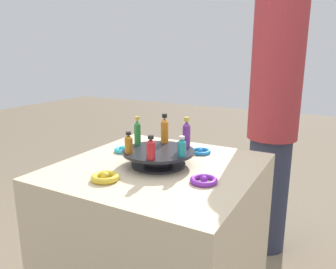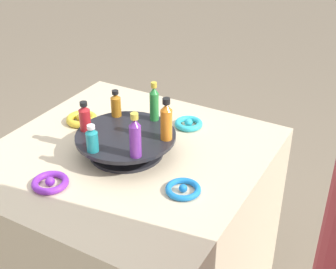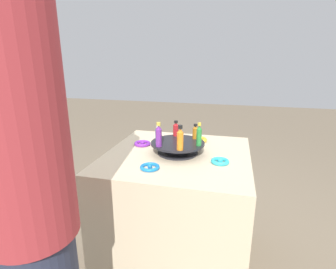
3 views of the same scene
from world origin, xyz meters
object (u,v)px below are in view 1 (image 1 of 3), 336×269
(bottle_orange, at_px, (165,129))
(bottle_red, at_px, (151,149))
(ribbon_bow_purple, at_px, (204,180))
(bottle_amber, at_px, (129,143))
(person_figure, at_px, (274,114))
(display_stand, at_px, (158,156))
(ribbon_bow_blue, at_px, (200,151))
(bottle_teal, at_px, (182,147))
(bottle_green, at_px, (137,132))
(ribbon_bow_teal, at_px, (124,150))
(bottle_purple, at_px, (186,134))
(ribbon_bow_gold, at_px, (105,177))

(bottle_orange, distance_m, bottle_red, 0.26)
(bottle_orange, xyz_separation_m, ribbon_bow_purple, (0.22, 0.29, -0.12))
(bottle_amber, relative_size, person_figure, 0.05)
(display_stand, height_order, ribbon_bow_blue, display_stand)
(bottle_orange, xyz_separation_m, bottle_teal, (0.15, 0.17, -0.02))
(bottle_teal, bearing_deg, bottle_green, -102.72)
(bottle_teal, xyz_separation_m, person_figure, (-0.83, 0.20, 0.02))
(ribbon_bow_purple, bearing_deg, bottle_red, -81.35)
(ribbon_bow_purple, xyz_separation_m, ribbon_bow_blue, (-0.34, -0.16, -0.00))
(ribbon_bow_teal, relative_size, person_figure, 0.06)
(bottle_green, bearing_deg, bottle_amber, 17.28)
(display_stand, height_order, bottle_orange, bottle_orange)
(bottle_red, distance_m, ribbon_bow_teal, 0.38)
(person_figure, bearing_deg, ribbon_bow_purple, 17.39)
(bottle_purple, distance_m, ribbon_bow_blue, 0.20)
(display_stand, bearing_deg, bottle_orange, -162.72)
(bottle_amber, xyz_separation_m, ribbon_bow_purple, (-0.00, 0.34, -0.10))
(display_stand, xyz_separation_m, bottle_red, (0.12, 0.04, 0.07))
(ribbon_bow_purple, bearing_deg, ribbon_bow_gold, -64.99)
(bottle_green, relative_size, ribbon_bow_teal, 1.35)
(ribbon_bow_blue, bearing_deg, bottle_amber, -27.37)
(bottle_purple, bearing_deg, person_figure, 161.68)
(ribbon_bow_teal, bearing_deg, ribbon_bow_gold, 25.01)
(display_stand, xyz_separation_m, bottle_teal, (0.03, 0.13, 0.07))
(ribbon_bow_gold, relative_size, ribbon_bow_purple, 1.04)
(bottle_orange, distance_m, ribbon_bow_gold, 0.40)
(ribbon_bow_gold, distance_m, person_figure, 1.14)
(bottle_amber, height_order, ribbon_bow_blue, bottle_amber)
(display_stand, distance_m, bottle_teal, 0.15)
(bottle_orange, relative_size, bottle_green, 1.03)
(display_stand, relative_size, bottle_amber, 3.44)
(ribbon_bow_gold, relative_size, person_figure, 0.06)
(ribbon_bow_gold, bearing_deg, bottle_green, -172.86)
(display_stand, height_order, bottle_amber, bottle_amber)
(bottle_orange, height_order, bottle_green, bottle_orange)
(ribbon_bow_blue, bearing_deg, person_figure, 157.27)
(bottle_red, xyz_separation_m, bottle_teal, (-0.10, 0.09, -0.01))
(ribbon_bow_teal, bearing_deg, bottle_orange, 98.65)
(bottle_red, height_order, ribbon_bow_teal, bottle_red)
(bottle_amber, bearing_deg, bottle_purple, 137.28)
(bottle_purple, distance_m, ribbon_bow_teal, 0.36)
(bottle_teal, relative_size, ribbon_bow_purple, 0.80)
(display_stand, relative_size, ribbon_bow_gold, 2.86)
(ribbon_bow_teal, bearing_deg, person_figure, 141.06)
(bottle_green, bearing_deg, bottle_purple, 107.28)
(ribbon_bow_purple, bearing_deg, display_stand, -109.99)
(person_figure, bearing_deg, bottle_orange, -6.13)
(ribbon_bow_purple, xyz_separation_m, person_figure, (-0.89, 0.07, 0.12))
(ribbon_bow_purple, bearing_deg, bottle_green, -107.62)
(bottle_amber, height_order, person_figure, person_figure)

